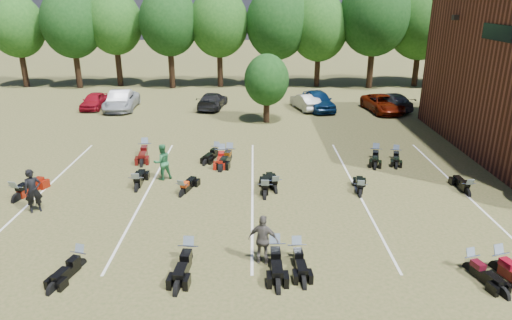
{
  "coord_description": "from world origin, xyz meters",
  "views": [
    {
      "loc": [
        -2.94,
        -16.94,
        8.81
      ],
      "look_at": [
        -2.82,
        4.0,
        1.2
      ],
      "focal_mm": 32.0,
      "sensor_mm": 36.0,
      "label": 1
    }
  ],
  "objects_px": {
    "person_black": "(33,191)",
    "person_green": "(162,162)",
    "car_0": "(94,101)",
    "motorcycle_3": "(189,262)",
    "motorcycle_14": "(146,155)",
    "motorcycle_7": "(18,200)",
    "car_4": "(318,100)",
    "person_grey": "(263,240)"
  },
  "relations": [
    {
      "from": "motorcycle_3",
      "to": "motorcycle_7",
      "type": "relative_size",
      "value": 0.96
    },
    {
      "from": "person_green",
      "to": "motorcycle_14",
      "type": "relative_size",
      "value": 0.74
    },
    {
      "from": "motorcycle_3",
      "to": "motorcycle_7",
      "type": "distance_m",
      "value": 9.89
    },
    {
      "from": "car_0",
      "to": "motorcycle_14",
      "type": "height_order",
      "value": "car_0"
    },
    {
      "from": "person_black",
      "to": "motorcycle_3",
      "type": "xyz_separation_m",
      "value": [
        7.11,
        -4.0,
        -0.96
      ]
    },
    {
      "from": "motorcycle_3",
      "to": "motorcycle_7",
      "type": "height_order",
      "value": "motorcycle_7"
    },
    {
      "from": "car_4",
      "to": "person_black",
      "type": "bearing_deg",
      "value": -139.13
    },
    {
      "from": "car_4",
      "to": "car_0",
      "type": "bearing_deg",
      "value": 167.47
    },
    {
      "from": "car_0",
      "to": "person_black",
      "type": "xyz_separation_m",
      "value": [
        3.68,
        -18.97,
        0.33
      ]
    },
    {
      "from": "person_green",
      "to": "motorcycle_7",
      "type": "bearing_deg",
      "value": -7.73
    },
    {
      "from": "motorcycle_3",
      "to": "person_green",
      "type": "bearing_deg",
      "value": 111.96
    },
    {
      "from": "motorcycle_3",
      "to": "car_0",
      "type": "bearing_deg",
      "value": 120.29
    },
    {
      "from": "car_4",
      "to": "motorcycle_3",
      "type": "height_order",
      "value": "car_4"
    },
    {
      "from": "person_black",
      "to": "motorcycle_3",
      "type": "height_order",
      "value": "person_black"
    },
    {
      "from": "person_grey",
      "to": "motorcycle_3",
      "type": "height_order",
      "value": "person_grey"
    },
    {
      "from": "car_0",
      "to": "person_green",
      "type": "bearing_deg",
      "value": -60.52
    },
    {
      "from": "car_4",
      "to": "motorcycle_7",
      "type": "xyz_separation_m",
      "value": [
        -15.97,
        -17.24,
        -0.78
      ]
    },
    {
      "from": "person_green",
      "to": "car_0",
      "type": "bearing_deg",
      "value": -91.18
    },
    {
      "from": "car_0",
      "to": "motorcycle_14",
      "type": "relative_size",
      "value": 1.5
    },
    {
      "from": "car_4",
      "to": "motorcycle_3",
      "type": "distance_m",
      "value": 23.59
    },
    {
      "from": "car_4",
      "to": "person_grey",
      "type": "bearing_deg",
      "value": -112.93
    },
    {
      "from": "car_4",
      "to": "person_black",
      "type": "relative_size",
      "value": 2.37
    },
    {
      "from": "person_grey",
      "to": "motorcycle_7",
      "type": "relative_size",
      "value": 0.74
    },
    {
      "from": "car_0",
      "to": "person_grey",
      "type": "xyz_separation_m",
      "value": [
        13.39,
        -23.04,
        0.27
      ]
    },
    {
      "from": "person_green",
      "to": "motorcycle_7",
      "type": "height_order",
      "value": "person_green"
    },
    {
      "from": "motorcycle_3",
      "to": "motorcycle_14",
      "type": "height_order",
      "value": "motorcycle_14"
    },
    {
      "from": "person_grey",
      "to": "person_green",
      "type": "bearing_deg",
      "value": -41.28
    },
    {
      "from": "car_0",
      "to": "motorcycle_14",
      "type": "xyz_separation_m",
      "value": [
        6.74,
        -11.6,
        -0.64
      ]
    },
    {
      "from": "person_black",
      "to": "motorcycle_14",
      "type": "xyz_separation_m",
      "value": [
        3.07,
        7.37,
        -0.96
      ]
    },
    {
      "from": "car_0",
      "to": "person_green",
      "type": "relative_size",
      "value": 2.02
    },
    {
      "from": "person_grey",
      "to": "car_0",
      "type": "bearing_deg",
      "value": -43.6
    },
    {
      "from": "car_0",
      "to": "motorcycle_7",
      "type": "bearing_deg",
      "value": -82.06
    },
    {
      "from": "person_green",
      "to": "motorcycle_7",
      "type": "distance_m",
      "value": 6.72
    },
    {
      "from": "person_black",
      "to": "person_green",
      "type": "xyz_separation_m",
      "value": [
        4.8,
        3.65,
        -0.04
      ]
    },
    {
      "from": "person_black",
      "to": "person_grey",
      "type": "relative_size",
      "value": 1.06
    },
    {
      "from": "car_4",
      "to": "motorcycle_14",
      "type": "bearing_deg",
      "value": -147.05
    },
    {
      "from": "person_grey",
      "to": "motorcycle_14",
      "type": "distance_m",
      "value": 13.26
    },
    {
      "from": "person_black",
      "to": "motorcycle_3",
      "type": "bearing_deg",
      "value": -62.08
    },
    {
      "from": "motorcycle_3",
      "to": "motorcycle_14",
      "type": "xyz_separation_m",
      "value": [
        -4.05,
        11.38,
        0.0
      ]
    },
    {
      "from": "person_grey",
      "to": "person_black",
      "type": "bearing_deg",
      "value": -6.48
    },
    {
      "from": "motorcycle_7",
      "to": "motorcycle_14",
      "type": "relative_size",
      "value": 0.98
    },
    {
      "from": "car_4",
      "to": "person_black",
      "type": "height_order",
      "value": "person_black"
    }
  ]
}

